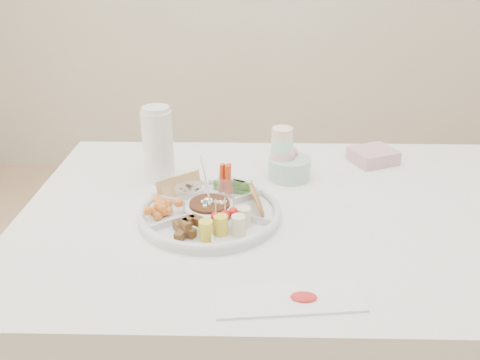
{
  "coord_description": "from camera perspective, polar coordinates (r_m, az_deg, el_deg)",
  "views": [
    {
      "loc": [
        -0.12,
        -1.26,
        1.44
      ],
      "look_at": [
        -0.15,
        0.05,
        0.82
      ],
      "focal_mm": 38.0,
      "sensor_mm": 36.0,
      "label": 1
    }
  ],
  "objects": [
    {
      "name": "cherries",
      "position": [
        1.38,
        -8.86,
        -3.09
      ],
      "size": [
        0.15,
        0.15,
        0.04
      ],
      "primitive_type": null,
      "rotation": [
        0.0,
        0.0,
        -0.41
      ],
      "color": "#C88A2D",
      "rests_on": "party_tray"
    },
    {
      "name": "placemat",
      "position": [
        1.1,
        5.56,
        -13.17
      ],
      "size": [
        0.32,
        0.14,
        0.01
      ],
      "primitive_type": "cube",
      "rotation": [
        0.0,
        0.0,
        0.1
      ],
      "color": "silver",
      "rests_on": "dining_table"
    },
    {
      "name": "cup_stack",
      "position": [
        1.59,
        4.72,
        3.55
      ],
      "size": [
        0.07,
        0.07,
        0.19
      ],
      "primitive_type": "cylinder",
      "rotation": [
        0.0,
        0.0,
        0.06
      ],
      "color": "beige",
      "rests_on": "dining_table"
    },
    {
      "name": "bean_dip",
      "position": [
        1.38,
        -3.43,
        -3.1
      ],
      "size": [
        0.14,
        0.14,
        0.04
      ],
      "primitive_type": "cylinder",
      "rotation": [
        0.0,
        0.0,
        -0.41
      ],
      "color": "black",
      "rests_on": "party_tray"
    },
    {
      "name": "flower_bowl",
      "position": [
        1.6,
        5.58,
        1.89
      ],
      "size": [
        0.17,
        0.17,
        0.1
      ],
      "primitive_type": "cylinder",
      "rotation": [
        0.0,
        0.0,
        -0.34
      ],
      "color": "#92C8AA",
      "rests_on": "dining_table"
    },
    {
      "name": "banana_tomato",
      "position": [
        1.27,
        -0.31,
        -4.24
      ],
      "size": [
        0.15,
        0.15,
        0.09
      ],
      "primitive_type": null,
      "rotation": [
        0.0,
        0.0,
        -0.41
      ],
      "color": "#FFDA80",
      "rests_on": "party_tray"
    },
    {
      "name": "thermos",
      "position": [
        1.58,
        -9.2,
        4.06
      ],
      "size": [
        0.1,
        0.1,
        0.24
      ],
      "primitive_type": "cylinder",
      "rotation": [
        0.0,
        0.0,
        -0.07
      ],
      "color": "white",
      "rests_on": "dining_table"
    },
    {
      "name": "dining_table",
      "position": [
        1.65,
        5.37,
        -14.87
      ],
      "size": [
        1.52,
        1.02,
        0.76
      ],
      "primitive_type": "cube",
      "color": "white",
      "rests_on": "floor"
    },
    {
      "name": "granola_chunks",
      "position": [
        1.27,
        -6.16,
        -5.39
      ],
      "size": [
        0.12,
        0.12,
        0.04
      ],
      "primitive_type": null,
      "rotation": [
        0.0,
        0.0,
        -0.41
      ],
      "color": "#4C3522",
      "rests_on": "party_tray"
    },
    {
      "name": "tortillas",
      "position": [
        1.38,
        1.97,
        -2.35
      ],
      "size": [
        0.13,
        0.13,
        0.06
      ],
      "primitive_type": null,
      "rotation": [
        0.0,
        0.0,
        -0.41
      ],
      "color": "#A8683E",
      "rests_on": "party_tray"
    },
    {
      "name": "napkin_stack",
      "position": [
        1.78,
        14.72,
        2.64
      ],
      "size": [
        0.17,
        0.17,
        0.05
      ],
      "primitive_type": "cube",
      "rotation": [
        0.0,
        0.0,
        0.41
      ],
      "color": "#CB9AA4",
      "rests_on": "dining_table"
    },
    {
      "name": "carrot_cucumber",
      "position": [
        1.46,
        -1.1,
        0.28
      ],
      "size": [
        0.13,
        0.13,
        0.09
      ],
      "primitive_type": null,
      "rotation": [
        0.0,
        0.0,
        -0.41
      ],
      "color": "#D14219",
      "rests_on": "party_tray"
    },
    {
      "name": "party_tray",
      "position": [
        1.38,
        -3.42,
        -3.37
      ],
      "size": [
        0.5,
        0.5,
        0.04
      ],
      "primitive_type": "cylinder",
      "rotation": [
        0.0,
        0.0,
        -0.41
      ],
      "color": "silver",
      "rests_on": "dining_table"
    },
    {
      "name": "pita_raisins",
      "position": [
        1.47,
        -6.15,
        -0.63
      ],
      "size": [
        0.16,
        0.16,
        0.06
      ],
      "primitive_type": null,
      "rotation": [
        0.0,
        0.0,
        -0.41
      ],
      "color": "#DDA853",
      "rests_on": "party_tray"
    }
  ]
}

